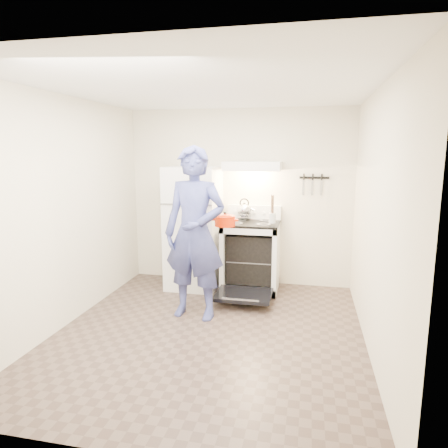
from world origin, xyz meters
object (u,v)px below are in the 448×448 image
Objects in this scene: stove_body at (251,257)px; person at (195,233)px; refrigerator at (194,228)px; tea_kettle at (244,209)px; dutch_oven at (225,221)px.

stove_body is 0.47× the size of person.
refrigerator is at bearing -178.23° from stove_body.
stove_body is (0.81, 0.02, -0.39)m from refrigerator.
tea_kettle is at bearing 125.93° from stove_body.
dutch_oven is (-0.09, -0.87, -0.03)m from tea_kettle.
refrigerator is 0.92m from dutch_oven.
tea_kettle is at bearing 16.43° from refrigerator.
dutch_oven is (-0.22, -0.69, 0.61)m from stove_body.
dutch_oven is (0.27, 0.37, 0.09)m from person.
tea_kettle is (-0.13, 0.18, 0.64)m from stove_body.
refrigerator reaches higher than tea_kettle.
person is (-0.37, -1.23, -0.12)m from tea_kettle.
refrigerator is 0.86× the size of person.
tea_kettle is at bearing 79.06° from person.
dutch_oven is at bearing 59.10° from person.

